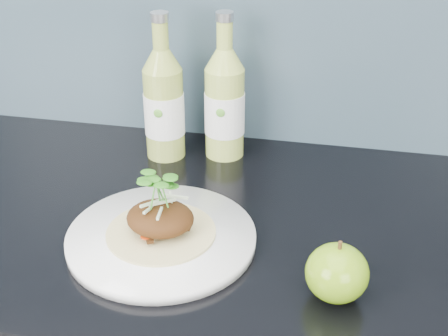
{
  "coord_description": "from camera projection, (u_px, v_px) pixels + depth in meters",
  "views": [
    {
      "loc": [
        0.19,
        0.91,
        1.43
      ],
      "look_at": [
        0.03,
        1.67,
        1.0
      ],
      "focal_mm": 50.0,
      "sensor_mm": 36.0,
      "label": 1
    }
  ],
  "objects": [
    {
      "name": "cider_bottle_right",
      "position": [
        225.0,
        104.0,
        1.1
      ],
      "size": [
        0.09,
        0.09,
        0.26
      ],
      "rotation": [
        0.0,
        0.0,
        -0.28
      ],
      "color": "#ABC050",
      "rests_on": "kitchen_counter"
    },
    {
      "name": "dinner_plate",
      "position": [
        161.0,
        238.0,
        0.9
      ],
      "size": [
        0.34,
        0.34,
        0.02
      ],
      "color": "white",
      "rests_on": "kitchen_counter"
    },
    {
      "name": "cider_bottle_left",
      "position": [
        164.0,
        104.0,
        1.1
      ],
      "size": [
        0.07,
        0.07,
        0.26
      ],
      "rotation": [
        0.0,
        0.0,
        -0.01
      ],
      "color": "#9AAB47",
      "rests_on": "kitchen_counter"
    },
    {
      "name": "pork_taco",
      "position": [
        160.0,
        217.0,
        0.88
      ],
      "size": [
        0.16,
        0.16,
        0.1
      ],
      "color": "tan",
      "rests_on": "dinner_plate"
    },
    {
      "name": "green_apple",
      "position": [
        337.0,
        273.0,
        0.78
      ],
      "size": [
        0.1,
        0.1,
        0.09
      ],
      "rotation": [
        0.0,
        0.0,
        0.31
      ],
      "color": "#649910",
      "rests_on": "kitchen_counter"
    }
  ]
}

